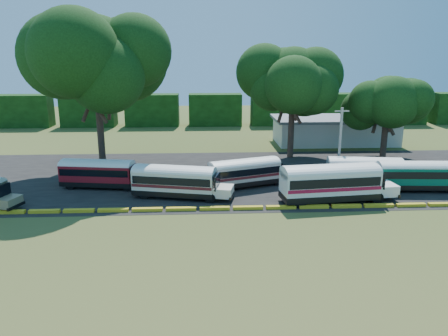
{
  "coord_description": "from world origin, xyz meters",
  "views": [
    {
      "loc": [
        -2.51,
        -35.83,
        13.72
      ],
      "look_at": [
        -0.41,
        6.0,
        2.56
      ],
      "focal_mm": 35.0,
      "sensor_mm": 36.0,
      "label": 1
    }
  ],
  "objects_px": {
    "bus_red": "(100,172)",
    "bus_cream_west": "(176,180)",
    "bus_white_red": "(332,181)",
    "bus_teal": "(418,174)",
    "tree_west": "(95,60)"
  },
  "relations": [
    {
      "from": "bus_red",
      "to": "bus_cream_west",
      "type": "height_order",
      "value": "bus_cream_west"
    },
    {
      "from": "bus_red",
      "to": "bus_white_red",
      "type": "xyz_separation_m",
      "value": [
        22.77,
        -5.62,
        0.33
      ]
    },
    {
      "from": "bus_cream_west",
      "to": "tree_west",
      "type": "height_order",
      "value": "tree_west"
    },
    {
      "from": "bus_red",
      "to": "bus_teal",
      "type": "distance_m",
      "value": 32.56
    },
    {
      "from": "bus_red",
      "to": "tree_west",
      "type": "bearing_deg",
      "value": 108.98
    },
    {
      "from": "bus_white_red",
      "to": "bus_teal",
      "type": "xyz_separation_m",
      "value": [
        9.69,
        3.04,
        -0.3
      ]
    },
    {
      "from": "bus_cream_west",
      "to": "bus_red",
      "type": "bearing_deg",
      "value": 168.91
    },
    {
      "from": "bus_red",
      "to": "bus_cream_west",
      "type": "bearing_deg",
      "value": -15.13
    },
    {
      "from": "bus_cream_west",
      "to": "bus_white_red",
      "type": "bearing_deg",
      "value": 5.15
    },
    {
      "from": "bus_teal",
      "to": "bus_red",
      "type": "bearing_deg",
      "value": 179.44
    },
    {
      "from": "bus_cream_west",
      "to": "bus_white_red",
      "type": "relative_size",
      "value": 0.88
    },
    {
      "from": "bus_cream_west",
      "to": "bus_white_red",
      "type": "distance_m",
      "value": 14.77
    },
    {
      "from": "bus_teal",
      "to": "bus_cream_west",
      "type": "bearing_deg",
      "value": -173.55
    },
    {
      "from": "bus_red",
      "to": "bus_cream_west",
      "type": "distance_m",
      "value": 8.92
    },
    {
      "from": "bus_white_red",
      "to": "bus_teal",
      "type": "height_order",
      "value": "bus_white_red"
    }
  ]
}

